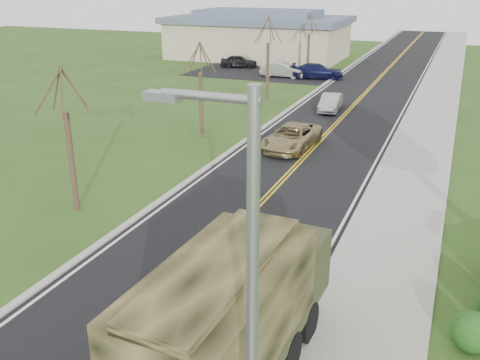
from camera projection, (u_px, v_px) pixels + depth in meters
The scene contains 16 objects.
road at pixel (367, 91), 46.15m from camera, with size 8.00×120.00×0.01m, color black.
curb_right at pixel (417, 95), 44.65m from camera, with size 0.30×120.00×0.12m, color #9E998E.
sidewalk_right at pixel (439, 96), 44.03m from camera, with size 3.20×120.00×0.10m, color #9E998E.
curb_left at pixel (320, 87), 47.61m from camera, with size 0.30×120.00×0.10m, color #9E998E.
street_light at pixel (246, 327), 7.82m from camera, with size 1.65×0.22×8.00m.
bare_tree_a at pixel (70, 150), 21.77m from camera, with size 1.93×2.26×6.08m.
bare_tree_b at pixel (201, 97), 32.20m from camera, with size 1.83×2.14×5.73m.
bare_tree_c at pixel (268, 64), 42.47m from camera, with size 2.04×2.39×6.42m.
bare_tree_d at pixel (308, 49), 52.92m from camera, with size 1.88×2.20×5.91m.
commercial_building at pixel (259, 35), 64.69m from camera, with size 25.50×21.50×5.65m.
military_truck at pixel (233, 309), 12.32m from camera, with size 2.85×7.35×3.61m.
suv_champagne at pixel (292, 137), 30.53m from camera, with size 2.29×4.98×1.38m, color #9B8657.
sedan_silver at pixel (331, 103), 39.23m from camera, with size 1.32×3.78×1.25m, color #A7A6AB.
lot_car_dark at pixel (239, 61), 58.20m from camera, with size 1.60×3.99×1.36m, color black.
lot_car_silver at pixel (283, 70), 52.49m from camera, with size 1.54×4.42×1.46m, color #AEAFB3.
lot_car_navy at pixel (317, 71), 51.78m from camera, with size 2.01×4.96×1.44m, color #0E1134.
Camera 1 is at (7.31, -6.58, 9.22)m, focal length 40.00 mm.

